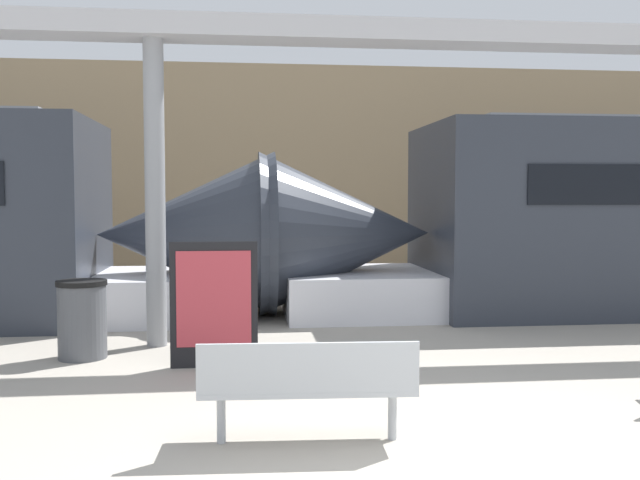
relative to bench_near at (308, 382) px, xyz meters
The scene contains 7 objects.
ground_plane 1.19m from the bench_near, 44.04° to the right, with size 60.00×60.00×0.00m, color #A8A093.
station_wall 11.68m from the bench_near, 86.11° to the left, with size 56.00×0.20×5.00m, color #9E8460.
bench_near is the anchor object (origin of this frame).
trash_bin 4.02m from the bench_near, 126.24° to the left, with size 0.59×0.59×0.93m.
poster_board 2.74m from the bench_near, 107.12° to the left, with size 0.97×0.07×1.41m.
support_column_near 4.43m from the bench_near, 112.21° to the left, with size 0.26×0.26×3.90m, color gray.
canopy_beam 5.48m from the bench_near, 112.21° to the left, with size 28.00×0.60×0.28m, color #B7B7BC.
Camera 1 is at (-1.29, -4.62, 1.92)m, focal length 40.00 mm.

